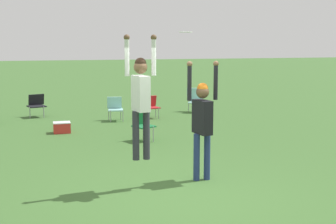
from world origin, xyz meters
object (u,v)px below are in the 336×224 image
object	(u,v)px
camping_chair_2	(143,123)
person_defending	(202,117)
person_jumping	(141,94)
camping_chair_1	(196,99)
frisbee	(186,32)
cooler_box	(62,127)
camping_chair_3	(151,105)
camping_chair_5	(37,104)
camping_chair_0	(115,107)

from	to	relation	value
camping_chair_2	person_defending	bearing A→B (deg)	70.40
person_jumping	camping_chair_1	size ratio (longest dim) A/B	2.47
person_jumping	frisbee	xyz separation A→B (m)	(0.78, -0.10, 1.07)
camping_chair_1	cooler_box	bearing A→B (deg)	58.20
camping_chair_1	camping_chair_3	bearing A→B (deg)	53.87
person_jumping	camping_chair_1	distance (m)	9.41
camping_chair_2	camping_chair_3	size ratio (longest dim) A/B	1.01
camping_chair_5	cooler_box	bearing A→B (deg)	83.96
person_defending	cooler_box	distance (m)	6.02
cooler_box	camping_chair_3	bearing A→B (deg)	31.32
person_defending	camping_chair_5	size ratio (longest dim) A/B	2.90
person_jumping	cooler_box	world-z (taller)	person_jumping
person_defending	camping_chair_3	world-z (taller)	person_defending
camping_chair_1	cooler_box	distance (m)	5.77
person_defending	camping_chair_1	bearing A→B (deg)	152.38
camping_chair_1	person_jumping	bearing A→B (deg)	94.11
camping_chair_0	camping_chair_1	xyz separation A→B (m)	(3.21, 1.09, 0.04)
frisbee	camping_chair_0	size ratio (longest dim) A/B	0.30
camping_chair_0	camping_chair_5	world-z (taller)	camping_chair_0
camping_chair_0	camping_chair_2	bearing A→B (deg)	103.71
person_jumping	person_defending	bearing A→B (deg)	-90.00
camping_chair_3	person_jumping	bearing A→B (deg)	61.49
frisbee	camping_chair_3	world-z (taller)	frisbee
person_defending	camping_chair_5	world-z (taller)	person_defending
person_jumping	camping_chair_0	size ratio (longest dim) A/B	2.80
person_defending	camping_chair_3	bearing A→B (deg)	164.48
camping_chair_0	cooler_box	size ratio (longest dim) A/B	1.62
frisbee	cooler_box	bearing A→B (deg)	107.68
camping_chair_0	camping_chair_2	world-z (taller)	camping_chair_0
camping_chair_2	camping_chair_5	distance (m)	5.56
person_defending	camping_chair_3	size ratio (longest dim) A/B	2.99
person_jumping	camping_chair_0	world-z (taller)	person_jumping
camping_chair_2	camping_chair_5	size ratio (longest dim) A/B	0.98
camping_chair_3	camping_chair_2	bearing A→B (deg)	59.53
person_jumping	frisbee	distance (m)	1.32
person_jumping	camping_chair_0	xyz separation A→B (m)	(0.78, 7.35, -1.25)
camping_chair_1	camping_chair_5	bearing A→B (deg)	24.92
camping_chair_2	camping_chair_3	distance (m)	3.71
frisbee	camping_chair_0	xyz separation A→B (m)	(-0.00, 7.46, -2.31)
person_defending	camping_chair_5	bearing A→B (deg)	-170.35
camping_chair_3	camping_chair_5	size ratio (longest dim) A/B	0.97
camping_chair_2	cooler_box	size ratio (longest dim) A/B	1.57
person_jumping	camping_chair_0	bearing A→B (deg)	-15.07
camping_chair_5	camping_chair_2	bearing A→B (deg)	101.13
frisbee	camping_chair_3	size ratio (longest dim) A/B	0.32
frisbee	camping_chair_2	xyz separation A→B (m)	(0.18, 4.12, -2.31)
frisbee	camping_chair_5	world-z (taller)	frisbee
camping_chair_2	camping_chair_5	bearing A→B (deg)	-84.55
person_defending	camping_chair_1	xyz separation A→B (m)	(2.78, 8.25, -0.72)
camping_chair_2	camping_chair_3	bearing A→B (deg)	-130.56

